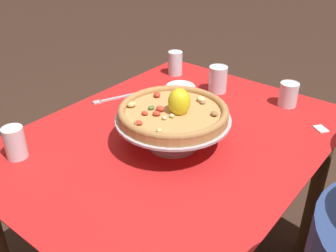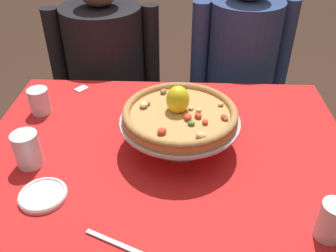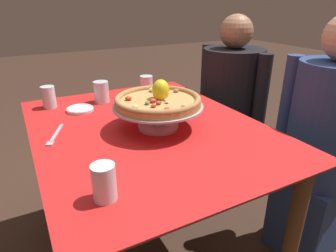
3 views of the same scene
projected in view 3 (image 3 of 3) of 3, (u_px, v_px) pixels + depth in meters
The scene contains 12 objects.
dining_table at pixel (147, 148), 1.32m from camera, with size 1.21×0.93×0.75m.
pizza_stand at pixel (158, 112), 1.22m from camera, with size 0.38×0.38×0.10m.
pizza at pixel (158, 100), 1.20m from camera, with size 0.36×0.36×0.10m.
water_glass_front_right at pixel (104, 185), 0.79m from camera, with size 0.07×0.07×0.11m.
water_glass_front_left at pixel (49, 98), 1.47m from camera, with size 0.07×0.07×0.11m.
water_glass_back_left at pixel (146, 85), 1.73m from camera, with size 0.07×0.07×0.10m.
water_glass_side_left at pixel (101, 93), 1.55m from camera, with size 0.08×0.08×0.11m.
side_plate at pixel (80, 109), 1.44m from camera, with size 0.13×0.13×0.02m.
dinner_fork at pixel (55, 136), 1.17m from camera, with size 0.19×0.10×0.01m.
sugar_packet at pixel (181, 92), 1.74m from camera, with size 0.05×0.04×0.01m, color white.
diner_left at pixel (229, 109), 1.93m from camera, with size 0.53×0.43×1.18m.
diner_right at pixel (321, 151), 1.39m from camera, with size 0.49×0.39×1.21m.
Camera 3 is at (1.08, -0.47, 1.25)m, focal length 31.24 mm.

